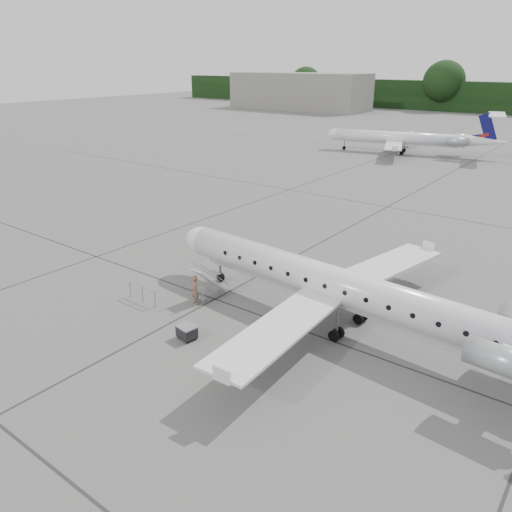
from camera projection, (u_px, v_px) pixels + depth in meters
The scene contains 8 objects.
ground at pixel (294, 353), 24.13m from camera, with size 320.00×320.00×0.00m, color slate.
terminal_building at pixel (299, 91), 143.28m from camera, with size 40.00×14.00×10.00m, color slate.
main_regional_jet at pixel (337, 268), 25.53m from camera, with size 25.62×18.45×6.57m, color silver, non-canonical shape.
airstair at pixel (210, 281), 29.49m from camera, with size 0.85×2.17×2.06m, color silver, non-canonical shape.
passenger at pixel (195, 290), 28.68m from camera, with size 0.65×0.43×1.79m, color brown.
safety_railing at pixel (142, 294), 29.08m from camera, with size 2.20×0.08×1.00m, color gray, non-canonical shape.
baggage_cart at pixel (187, 332), 25.25m from camera, with size 0.92×0.75×0.80m, color black, non-canonical shape.
bg_regional_left at pixel (399, 132), 75.19m from camera, with size 24.45×17.60×6.41m, color silver, non-canonical shape.
Camera 1 is at (11.04, -17.66, 13.20)m, focal length 35.00 mm.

